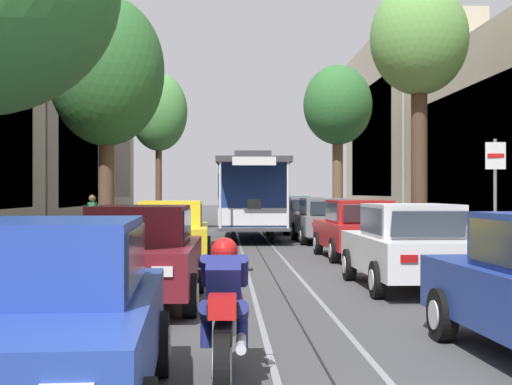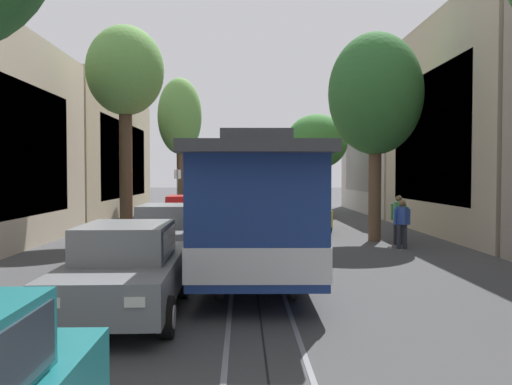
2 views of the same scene
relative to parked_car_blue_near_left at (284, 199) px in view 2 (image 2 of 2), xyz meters
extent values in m
plane|color=#424244|center=(2.49, 17.49, -0.80)|extent=(160.00, 160.00, 0.00)
cube|color=gray|center=(1.96, 20.51, -0.79)|extent=(0.08, 58.26, 0.01)
cube|color=gray|center=(3.02, 20.51, -0.79)|extent=(0.08, 58.26, 0.01)
cube|color=black|center=(2.49, 20.51, -0.80)|extent=(0.03, 58.26, 0.01)
cube|color=beige|center=(-7.55, 1.67, 3.79)|extent=(5.63, 12.27, 9.17)
cube|color=#2D3842|center=(-4.76, 1.67, 3.33)|extent=(0.04, 8.80, 5.50)
cube|color=#BCAD93|center=(-6.91, 14.23, 3.60)|extent=(4.35, 12.27, 8.81)
cube|color=#2D3842|center=(-4.76, 14.23, 3.16)|extent=(0.04, 8.80, 5.28)
cube|color=tan|center=(12.24, 3.76, 2.87)|extent=(5.03, 16.45, 7.34)
cube|color=#2D3842|center=(9.74, 3.76, 2.50)|extent=(0.04, 11.73, 4.40)
cube|color=#233D93|center=(0.00, -0.04, -0.15)|extent=(2.00, 4.38, 0.66)
cube|color=#233D93|center=(-0.01, 0.11, 0.48)|extent=(1.57, 2.13, 0.60)
cube|color=#2D3842|center=(0.03, -0.73, 0.46)|extent=(1.34, 0.28, 0.47)
cube|color=#2D3842|center=(-0.06, 1.29, 0.46)|extent=(1.30, 0.26, 0.45)
cube|color=#2D3842|center=(0.74, 0.14, 0.48)|extent=(0.11, 1.81, 0.47)
cube|color=#2D3842|center=(-0.75, 0.08, 0.48)|extent=(0.11, 1.81, 0.47)
cube|color=white|center=(0.66, -2.17, -0.05)|extent=(0.28, 0.05, 0.14)
cube|color=#B21414|center=(0.46, 2.14, -0.05)|extent=(0.28, 0.05, 0.12)
cube|color=white|center=(-0.46, -2.22, -0.05)|extent=(0.28, 0.05, 0.14)
cube|color=#B21414|center=(-0.65, 2.09, -0.05)|extent=(0.28, 0.05, 0.12)
cylinder|color=black|center=(0.94, -1.33, -0.48)|extent=(0.23, 0.65, 0.64)
cylinder|color=silver|center=(1.05, -1.33, -0.48)|extent=(0.04, 0.35, 0.35)
cylinder|color=black|center=(-0.82, -1.41, -0.48)|extent=(0.23, 0.65, 0.64)
cylinder|color=silver|center=(-0.93, -1.42, -0.48)|extent=(0.04, 0.35, 0.35)
cylinder|color=black|center=(0.82, 1.33, -0.48)|extent=(0.23, 0.65, 0.64)
cylinder|color=silver|center=(0.93, 1.34, -0.48)|extent=(0.04, 0.35, 0.35)
cylinder|color=black|center=(-0.94, 1.25, -0.48)|extent=(0.23, 0.65, 0.64)
cylinder|color=silver|center=(-1.05, 1.25, -0.48)|extent=(0.04, 0.35, 0.35)
cube|color=maroon|center=(0.10, 6.15, -0.15)|extent=(1.84, 4.32, 0.66)
cube|color=maroon|center=(0.10, 6.30, 0.48)|extent=(1.49, 2.08, 0.60)
cube|color=#2D3842|center=(0.09, 5.46, 0.46)|extent=(1.33, 0.23, 0.47)
cube|color=#2D3842|center=(0.11, 7.48, 0.46)|extent=(1.30, 0.21, 0.45)
cube|color=#2D3842|center=(0.85, 6.29, 0.48)|extent=(0.05, 1.81, 0.47)
cube|color=#2D3842|center=(-0.65, 6.30, 0.48)|extent=(0.05, 1.81, 0.47)
cube|color=white|center=(0.64, 3.98, -0.05)|extent=(0.28, 0.04, 0.14)
cube|color=#B21414|center=(0.67, 8.30, -0.05)|extent=(0.28, 0.04, 0.12)
cube|color=white|center=(-0.48, 3.99, -0.05)|extent=(0.28, 0.04, 0.14)
cube|color=#B21414|center=(-0.44, 8.31, -0.05)|extent=(0.28, 0.04, 0.12)
cylinder|color=black|center=(0.97, 4.81, -0.48)|extent=(0.21, 0.64, 0.64)
cylinder|color=silver|center=(1.08, 4.81, -0.48)|extent=(0.02, 0.35, 0.35)
cylinder|color=black|center=(-0.79, 4.82, -0.48)|extent=(0.21, 0.64, 0.64)
cylinder|color=silver|center=(-0.90, 4.82, -0.48)|extent=(0.02, 0.35, 0.35)
cylinder|color=black|center=(0.99, 7.47, -0.48)|extent=(0.21, 0.64, 0.64)
cylinder|color=silver|center=(1.10, 7.47, -0.48)|extent=(0.02, 0.35, 0.35)
cylinder|color=black|center=(-0.77, 7.49, -0.48)|extent=(0.21, 0.64, 0.64)
cylinder|color=silver|center=(-0.88, 7.49, -0.48)|extent=(0.02, 0.35, 0.35)
cube|color=gold|center=(0.13, 12.67, -0.15)|extent=(1.89, 4.34, 0.66)
cube|color=gold|center=(0.12, 12.82, 0.48)|extent=(1.52, 2.10, 0.60)
cube|color=#2D3842|center=(0.14, 11.98, 0.46)|extent=(1.34, 0.25, 0.47)
cube|color=#2D3842|center=(0.10, 14.00, 0.46)|extent=(1.30, 0.23, 0.45)
cube|color=#2D3842|center=(0.87, 12.83, 0.48)|extent=(0.07, 1.81, 0.47)
cube|color=#2D3842|center=(-0.63, 12.80, 0.48)|extent=(0.07, 1.81, 0.47)
cube|color=white|center=(0.73, 10.52, -0.05)|extent=(0.28, 0.05, 0.14)
cube|color=#B21414|center=(0.64, 14.84, -0.05)|extent=(0.28, 0.05, 0.12)
cube|color=white|center=(-0.39, 10.49, -0.05)|extent=(0.28, 0.05, 0.14)
cube|color=#B21414|center=(-0.48, 14.81, -0.05)|extent=(0.28, 0.05, 0.12)
cylinder|color=black|center=(1.03, 11.35, -0.48)|extent=(0.21, 0.64, 0.64)
cylinder|color=silver|center=(1.14, 11.35, -0.48)|extent=(0.03, 0.35, 0.35)
cylinder|color=black|center=(-0.73, 11.31, -0.48)|extent=(0.21, 0.64, 0.64)
cylinder|color=silver|center=(-0.84, 11.31, -0.48)|extent=(0.03, 0.35, 0.35)
cylinder|color=black|center=(0.98, 14.02, -0.48)|extent=(0.21, 0.64, 0.64)
cylinder|color=silver|center=(1.09, 14.02, -0.48)|extent=(0.03, 0.35, 0.35)
cylinder|color=black|center=(-0.78, 13.98, -0.48)|extent=(0.21, 0.64, 0.64)
cylinder|color=silver|center=(-0.89, 13.98, -0.48)|extent=(0.03, 0.35, 0.35)
cube|color=#233D93|center=(5.03, 1.68, -0.15)|extent=(1.99, 4.38, 0.66)
cube|color=#233D93|center=(5.04, 1.53, 0.48)|extent=(1.57, 2.13, 0.60)
cube|color=#2D3842|center=(5.00, 2.37, 0.46)|extent=(1.34, 0.28, 0.47)
cube|color=#2D3842|center=(5.09, 0.35, 0.46)|extent=(1.30, 0.26, 0.45)
cube|color=#2D3842|center=(4.29, 1.49, 0.48)|extent=(0.11, 1.81, 0.47)
cube|color=#2D3842|center=(5.79, 1.56, 0.48)|extent=(0.11, 1.81, 0.47)
cube|color=white|center=(4.38, 3.81, -0.05)|extent=(0.28, 0.05, 0.14)
cube|color=#B21414|center=(4.57, -0.51, -0.05)|extent=(0.28, 0.05, 0.12)
cube|color=white|center=(5.49, 3.86, -0.05)|extent=(0.28, 0.05, 0.14)
cube|color=#B21414|center=(5.69, -0.45, -0.05)|extent=(0.28, 0.05, 0.12)
cylinder|color=black|center=(4.09, 2.97, -0.48)|extent=(0.23, 0.65, 0.64)
cylinder|color=silver|center=(3.98, 2.96, -0.48)|extent=(0.04, 0.35, 0.35)
cylinder|color=black|center=(5.85, 3.05, -0.48)|extent=(0.23, 0.65, 0.64)
cylinder|color=silver|center=(5.96, 3.05, -0.48)|extent=(0.04, 0.35, 0.35)
cylinder|color=black|center=(4.21, 0.31, -0.48)|extent=(0.23, 0.65, 0.64)
cylinder|color=silver|center=(4.10, 0.30, -0.48)|extent=(0.04, 0.35, 0.35)
cylinder|color=black|center=(5.97, 0.39, -0.48)|extent=(0.23, 0.65, 0.64)
cylinder|color=silver|center=(6.08, 0.39, -0.48)|extent=(0.04, 0.35, 0.35)
cube|color=silver|center=(4.90, 7.96, -0.15)|extent=(1.88, 4.33, 0.66)
cube|color=silver|center=(4.90, 7.81, 0.48)|extent=(1.51, 2.09, 0.60)
cube|color=#2D3842|center=(4.88, 8.65, 0.46)|extent=(1.34, 0.24, 0.47)
cube|color=#2D3842|center=(4.92, 6.63, 0.46)|extent=(1.30, 0.22, 0.45)
cube|color=#2D3842|center=(4.15, 7.80, 0.48)|extent=(0.06, 1.81, 0.47)
cube|color=#2D3842|center=(5.65, 7.83, 0.48)|extent=(0.06, 1.81, 0.47)
cube|color=white|center=(4.30, 10.11, -0.05)|extent=(0.28, 0.04, 0.14)
cube|color=#B21414|center=(4.38, 5.79, -0.05)|extent=(0.28, 0.04, 0.12)
cube|color=white|center=(5.42, 10.13, -0.05)|extent=(0.28, 0.04, 0.14)
cube|color=#B21414|center=(5.49, 5.81, -0.05)|extent=(0.28, 0.04, 0.12)
cylinder|color=black|center=(3.99, 9.28, -0.48)|extent=(0.21, 0.64, 0.64)
cylinder|color=silver|center=(3.88, 9.28, -0.48)|extent=(0.03, 0.35, 0.35)
cylinder|color=black|center=(5.75, 9.31, -0.48)|extent=(0.21, 0.64, 0.64)
cylinder|color=silver|center=(5.86, 9.31, -0.48)|extent=(0.03, 0.35, 0.35)
cylinder|color=black|center=(4.04, 6.62, -0.48)|extent=(0.21, 0.64, 0.64)
cylinder|color=silver|center=(3.93, 6.61, -0.48)|extent=(0.03, 0.35, 0.35)
cylinder|color=black|center=(5.80, 6.65, -0.48)|extent=(0.21, 0.64, 0.64)
cylinder|color=silver|center=(5.91, 6.65, -0.48)|extent=(0.03, 0.35, 0.35)
cube|color=red|center=(5.06, 14.37, -0.15)|extent=(1.93, 4.35, 0.66)
cube|color=red|center=(5.06, 14.22, 0.48)|extent=(1.54, 2.11, 0.60)
cube|color=#2D3842|center=(5.04, 15.06, 0.46)|extent=(1.34, 0.26, 0.47)
cube|color=#2D3842|center=(5.10, 13.04, 0.46)|extent=(1.30, 0.24, 0.45)
cube|color=#2D3842|center=(4.31, 14.20, 0.48)|extent=(0.09, 1.81, 0.47)
cube|color=#2D3842|center=(5.81, 14.25, 0.48)|extent=(0.09, 1.81, 0.47)
cube|color=white|center=(4.43, 16.52, -0.05)|extent=(0.28, 0.05, 0.14)
cube|color=#B21414|center=(4.57, 12.20, -0.05)|extent=(0.28, 0.05, 0.12)
cube|color=white|center=(5.55, 16.55, -0.05)|extent=(0.28, 0.05, 0.14)
cube|color=#B21414|center=(5.68, 12.23, -0.05)|extent=(0.28, 0.05, 0.12)
cylinder|color=black|center=(4.14, 15.68, -0.48)|extent=(0.22, 0.65, 0.64)
cylinder|color=silver|center=(4.03, 15.68, -0.48)|extent=(0.03, 0.35, 0.35)
cylinder|color=black|center=(5.89, 15.73, -0.48)|extent=(0.22, 0.65, 0.64)
cylinder|color=silver|center=(6.00, 15.74, -0.48)|extent=(0.03, 0.35, 0.35)
cylinder|color=black|center=(4.22, 13.01, -0.48)|extent=(0.22, 0.65, 0.64)
cylinder|color=silver|center=(4.11, 13.01, -0.48)|extent=(0.03, 0.35, 0.35)
cylinder|color=black|center=(5.98, 13.07, -0.48)|extent=(0.22, 0.65, 0.64)
cylinder|color=silver|center=(6.09, 13.07, -0.48)|extent=(0.03, 0.35, 0.35)
cube|color=slate|center=(4.96, 20.87, -0.15)|extent=(1.90, 4.34, 0.66)
cube|color=slate|center=(4.96, 20.72, 0.48)|extent=(1.52, 2.10, 0.60)
cube|color=#2D3842|center=(4.94, 21.56, 0.46)|extent=(1.34, 0.25, 0.47)
cube|color=#2D3842|center=(4.99, 19.54, 0.46)|extent=(1.30, 0.23, 0.45)
cube|color=#2D3842|center=(4.21, 20.71, 0.48)|extent=(0.07, 1.81, 0.47)
cube|color=#2D3842|center=(5.71, 20.74, 0.48)|extent=(0.07, 1.81, 0.47)
cube|color=white|center=(4.35, 23.02, -0.05)|extent=(0.28, 0.05, 0.14)
cube|color=#B21414|center=(4.45, 18.70, -0.05)|extent=(0.28, 0.05, 0.12)
cube|color=white|center=(5.46, 23.05, -0.05)|extent=(0.28, 0.05, 0.14)
cube|color=#B21414|center=(5.56, 18.73, -0.05)|extent=(0.28, 0.05, 0.12)
cylinder|color=black|center=(4.04, 22.19, -0.48)|extent=(0.22, 0.64, 0.64)
cylinder|color=silver|center=(3.93, 22.18, -0.48)|extent=(0.03, 0.35, 0.35)
cylinder|color=black|center=(5.80, 22.23, -0.48)|extent=(0.22, 0.64, 0.64)
cylinder|color=silver|center=(5.91, 22.23, -0.48)|extent=(0.03, 0.35, 0.35)
cylinder|color=black|center=(4.11, 19.52, -0.48)|extent=(0.22, 0.64, 0.64)
cylinder|color=silver|center=(4.00, 19.52, -0.48)|extent=(0.03, 0.35, 0.35)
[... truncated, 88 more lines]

